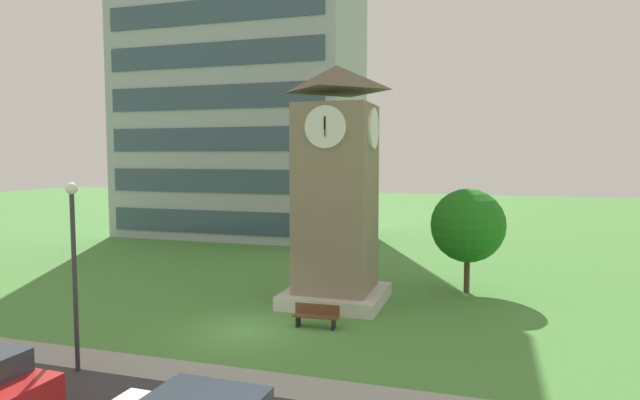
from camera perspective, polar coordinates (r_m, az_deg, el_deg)
The scene contains 7 objects.
ground_plane at distance 21.49m, azimuth -7.73°, elevation -13.50°, with size 160.00×160.00×0.00m, color #4C893D.
kerb_strip at distance 18.02m, azimuth -13.63°, elevation -17.21°, with size 120.00×1.60×0.01m, color #9E9E99.
office_building at distance 47.76m, azimuth -8.32°, elevation 13.86°, with size 19.53×10.34×28.80m.
clock_tower at distance 24.43m, azimuth 1.71°, elevation 0.21°, with size 4.40×4.40×10.70m.
park_bench at distance 21.62m, azimuth -0.40°, elevation -12.07°, with size 1.81×0.54×0.88m.
street_lamp at distance 18.25m, azimuth -24.48°, elevation -5.33°, with size 0.36×0.36×5.88m.
tree_streetside at distance 27.31m, azimuth 15.30°, elevation -2.61°, with size 3.59×3.59×5.12m.
Camera 1 is at (8.72, -18.48, 6.65)m, focal length 30.41 mm.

